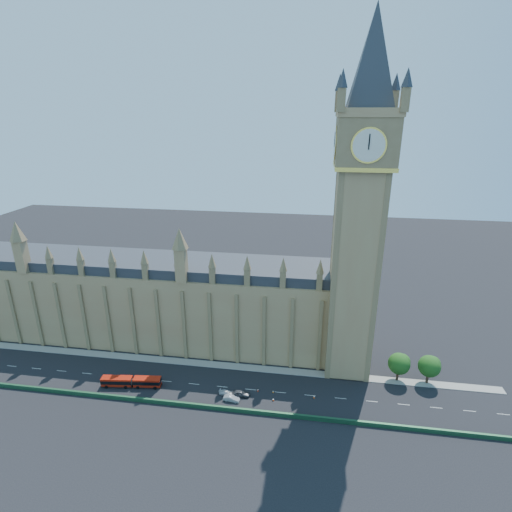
# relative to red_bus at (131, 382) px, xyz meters

# --- Properties ---
(ground) EXTENTS (400.00, 400.00, 0.00)m
(ground) POSITION_rel_red_bus_xyz_m (20.69, 3.41, -1.45)
(ground) COLOR black
(ground) RESTS_ON ground
(palace_westminster) EXTENTS (120.00, 20.00, 28.00)m
(palace_westminster) POSITION_rel_red_bus_xyz_m (-4.31, 25.41, 12.41)
(palace_westminster) COLOR #A67C50
(palace_westminster) RESTS_ON ground
(elizabeth_tower) EXTENTS (20.59, 20.59, 105.00)m
(elizabeth_tower) POSITION_rel_red_bus_xyz_m (58.69, 17.41, 53.10)
(elizabeth_tower) COLOR #A67C50
(elizabeth_tower) RESTS_ON ground
(bridge_parapet) EXTENTS (160.00, 0.60, 1.20)m
(bridge_parapet) POSITION_rel_red_bus_xyz_m (20.69, -5.59, -0.85)
(bridge_parapet) COLOR #1E4C2D
(bridge_parapet) RESTS_ON ground
(kerb_north) EXTENTS (160.00, 3.00, 0.16)m
(kerb_north) POSITION_rel_red_bus_xyz_m (20.69, 12.91, -1.37)
(kerb_north) COLOR gray
(kerb_north) RESTS_ON ground
(tree_east_near) EXTENTS (6.00, 6.00, 8.50)m
(tree_east_near) POSITION_rel_red_bus_xyz_m (72.92, 13.50, 4.19)
(tree_east_near) COLOR #382619
(tree_east_near) RESTS_ON ground
(tree_east_far) EXTENTS (6.00, 6.00, 8.50)m
(tree_east_far) POSITION_rel_red_bus_xyz_m (80.92, 13.50, 4.19)
(tree_east_far) COLOR #382619
(tree_east_far) RESTS_ON ground
(red_bus) EXTENTS (16.40, 4.23, 2.76)m
(red_bus) POSITION_rel_red_bus_xyz_m (0.00, 0.00, 0.00)
(red_bus) COLOR #AC1B0B
(red_bus) RESTS_ON ground
(car_grey) EXTENTS (4.99, 2.34, 1.65)m
(car_grey) POSITION_rel_red_bus_xyz_m (30.43, 0.40, -0.63)
(car_grey) COLOR #3D4044
(car_grey) RESTS_ON ground
(car_silver) EXTENTS (4.45, 2.01, 1.42)m
(car_silver) POSITION_rel_red_bus_xyz_m (28.40, -1.74, -0.75)
(car_silver) COLOR #A2A5A9
(car_silver) RESTS_ON ground
(car_white) EXTENTS (4.20, 1.88, 1.20)m
(car_white) POSITION_rel_red_bus_xyz_m (26.69, 0.41, -0.86)
(car_white) COLOR silver
(car_white) RESTS_ON ground
(cone_a) EXTENTS (0.45, 0.45, 0.70)m
(cone_a) POSITION_rel_red_bus_xyz_m (34.69, 3.01, -1.11)
(cone_a) COLOR black
(cone_a) RESTS_ON ground
(cone_b) EXTENTS (0.51, 0.51, 0.71)m
(cone_b) POSITION_rel_red_bus_xyz_m (39.19, -0.15, -1.11)
(cone_b) COLOR black
(cone_b) RESTS_ON ground
(cone_c) EXTENTS (0.45, 0.45, 0.62)m
(cone_c) POSITION_rel_red_bus_xyz_m (38.83, 3.00, -1.15)
(cone_c) COLOR black
(cone_c) RESTS_ON ground
(cone_d) EXTENTS (0.51, 0.51, 0.79)m
(cone_d) POSITION_rel_red_bus_xyz_m (49.72, 2.53, -1.06)
(cone_d) COLOR black
(cone_d) RESTS_ON ground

